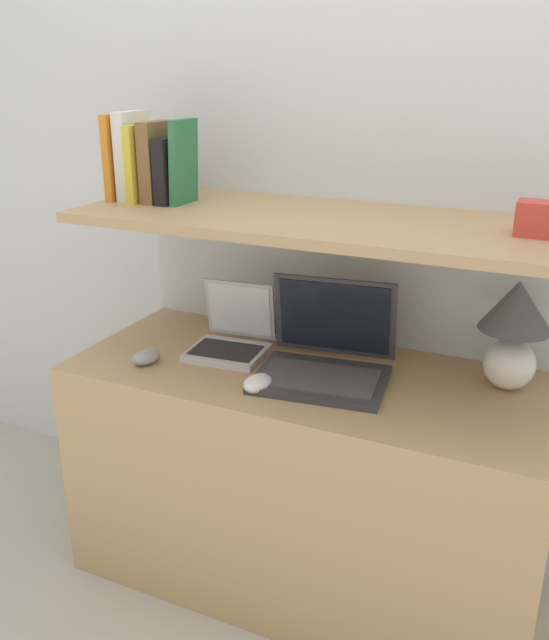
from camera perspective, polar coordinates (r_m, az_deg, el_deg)
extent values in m
plane|color=#B2AD9E|center=(2.11, -0.82, -25.18)|extent=(12.00, 12.00, 0.00)
cube|color=silver|center=(2.09, 6.77, 11.88)|extent=(6.00, 0.05, 2.40)
cube|color=tan|center=(2.09, 2.64, -13.21)|extent=(1.36, 0.57, 0.70)
cube|color=silver|center=(2.24, 5.72, -4.86)|extent=(1.36, 0.04, 1.11)
cube|color=tan|center=(1.84, 3.85, 8.31)|extent=(1.36, 0.52, 0.03)
ellipsoid|color=white|center=(1.90, 19.16, -3.52)|extent=(0.14, 0.14, 0.14)
cylinder|color=tan|center=(1.87, 19.46, -1.17)|extent=(0.02, 0.02, 0.03)
cone|color=#4C4C51|center=(1.84, 19.75, 1.18)|extent=(0.19, 0.19, 0.13)
cube|color=#333338|center=(1.85, 3.89, -5.02)|extent=(0.38, 0.30, 0.02)
cube|color=#47474C|center=(1.84, 3.82, -4.83)|extent=(0.33, 0.22, 0.00)
cube|color=#333338|center=(1.94, 5.08, 0.30)|extent=(0.36, 0.09, 0.24)
cube|color=black|center=(1.94, 5.05, 0.27)|extent=(0.32, 0.08, 0.21)
cube|color=silver|center=(2.02, -4.03, -2.75)|extent=(0.24, 0.20, 0.02)
cube|color=#232326|center=(2.01, -4.12, -2.53)|extent=(0.21, 0.15, 0.00)
cube|color=silver|center=(2.08, -2.89, 0.92)|extent=(0.22, 0.05, 0.18)
cube|color=white|center=(2.07, -2.94, 0.89)|extent=(0.20, 0.04, 0.16)
ellipsoid|color=white|center=(1.80, -1.43, -5.33)|extent=(0.08, 0.10, 0.04)
ellipsoid|color=#99999E|center=(2.00, -10.76, -3.07)|extent=(0.08, 0.11, 0.04)
cube|color=white|center=(2.11, 1.39, 0.31)|extent=(0.10, 0.05, 0.16)
cube|color=#59595B|center=(2.08, 1.08, 0.07)|extent=(0.08, 0.00, 0.11)
cube|color=orange|center=(2.13, -12.71, 13.28)|extent=(0.02, 0.16, 0.25)
cube|color=silver|center=(2.10, -11.82, 13.37)|extent=(0.04, 0.14, 0.26)
cube|color=gold|center=(2.08, -10.81, 12.88)|extent=(0.03, 0.18, 0.22)
cube|color=brown|center=(2.06, -9.79, 12.98)|extent=(0.04, 0.15, 0.23)
cube|color=black|center=(2.03, -8.62, 12.35)|extent=(0.04, 0.15, 0.19)
cube|color=#2D7042|center=(2.01, -7.67, 13.03)|extent=(0.03, 0.13, 0.24)
cube|color=#CC3D33|center=(1.72, 21.29, 7.95)|extent=(0.10, 0.08, 0.08)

